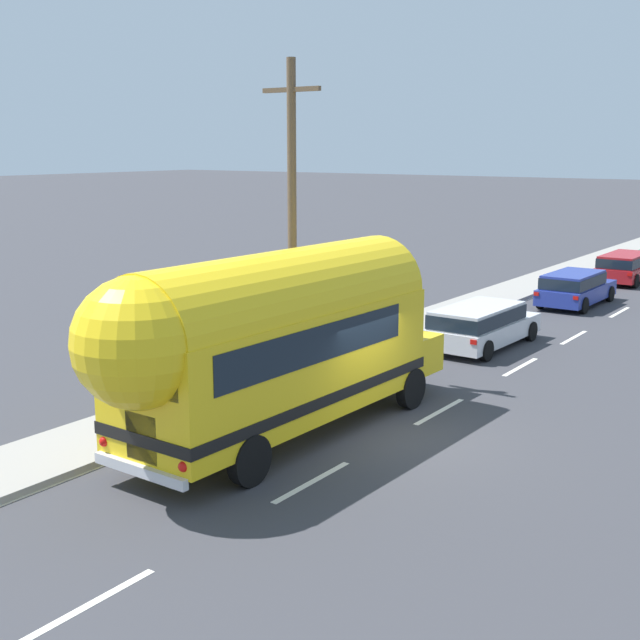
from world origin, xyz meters
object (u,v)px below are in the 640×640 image
object	(u,v)px
painted_bus	(270,339)
car_second	(575,286)
car_lead	(480,323)
car_third	(626,265)
utility_pole	(292,217)

from	to	relation	value
painted_bus	car_second	distance (m)	19.43
car_lead	car_third	bearing A→B (deg)	89.75
utility_pole	car_lead	xyz separation A→B (m)	(2.69, 6.27, -3.62)
car_third	car_second	bearing A→B (deg)	-89.92
car_second	car_third	bearing A→B (deg)	90.08
utility_pole	painted_bus	distance (m)	5.53
car_third	car_lead	bearing A→B (deg)	-90.25
painted_bus	car_third	xyz separation A→B (m)	(0.09, 26.60, -1.51)
utility_pole	car_second	xyz separation A→B (m)	(2.77, 15.02, -3.64)
car_third	painted_bus	bearing A→B (deg)	-90.19
painted_bus	car_third	bearing A→B (deg)	89.81
car_second	car_third	distance (m)	7.23
painted_bus	car_lead	world-z (taller)	painted_bus
car_lead	utility_pole	bearing A→B (deg)	-113.23
utility_pole	car_third	distance (m)	22.71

